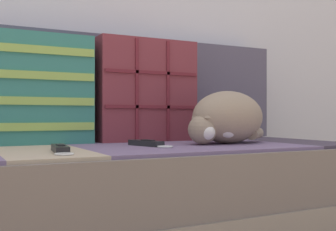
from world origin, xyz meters
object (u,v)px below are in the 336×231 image
Objects in this scene: throw_pillow_striped at (39,89)px; sleeping_cat at (226,119)px; couch at (74,200)px; game_remote_far at (60,149)px; throw_pillow_quilted at (146,91)px; game_remote_near at (147,143)px.

sleeping_cat is at bearing -24.69° from throw_pillow_striped.
couch is 0.60m from sleeping_cat.
throw_pillow_striped is at bearing 88.82° from game_remote_far.
couch is 0.28m from game_remote_far.
sleeping_cat is (0.52, -0.10, 0.26)m from couch.
throw_pillow_quilted is at bearing 0.07° from throw_pillow_striped.
game_remote_near is (0.30, -0.26, -0.18)m from throw_pillow_striped.
game_remote_far is at bearing -114.47° from couch.
throw_pillow_striped is 1.87× the size of game_remote_far.
game_remote_near is at bearing -113.09° from throw_pillow_quilted.
couch is 10.06× the size of game_remote_far.
throw_pillow_striped is 0.44m from game_remote_near.
sleeping_cat is 0.31m from game_remote_near.
sleeping_cat is 1.76× the size of game_remote_far.
sleeping_cat is at bearing -55.32° from throw_pillow_quilted.
couch is 5.18× the size of throw_pillow_quilted.
throw_pillow_striped reaches higher than sleeping_cat.
throw_pillow_quilted is 2.03× the size of game_remote_near.
couch is 5.37× the size of throw_pillow_striped.
couch is at bearing -66.11° from throw_pillow_striped.
throw_pillow_quilted is 1.94× the size of game_remote_far.
sleeping_cat is at bearing -10.90° from couch.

